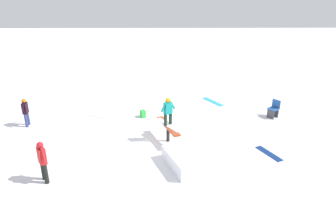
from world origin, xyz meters
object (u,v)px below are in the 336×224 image
(loose_snowboard_navy, at_px, (269,154))
(loose_snowboard_cyan, at_px, (213,102))
(bystander_red, at_px, (42,160))
(backpack_on_snow, at_px, (143,114))
(main_rider_on_rail, at_px, (168,112))
(folding_chair, at_px, (274,109))
(loose_snowboard_white, at_px, (94,115))
(rail_feature, at_px, (168,128))
(bystander_black, at_px, (25,111))

(loose_snowboard_navy, xyz_separation_m, loose_snowboard_cyan, (5.61, 1.46, 0.00))
(loose_snowboard_cyan, bearing_deg, bystander_red, 103.82)
(bystander_red, bearing_deg, backpack_on_snow, 115.02)
(main_rider_on_rail, xyz_separation_m, folding_chair, (2.44, -5.22, -0.91))
(folding_chair, bearing_deg, loose_snowboard_navy, -58.52)
(loose_snowboard_white, xyz_separation_m, loose_snowboard_navy, (-3.79, -7.65, 0.00))
(loose_snowboard_navy, bearing_deg, folding_chair, -46.34)
(rail_feature, distance_m, folding_chair, 5.77)
(rail_feature, height_order, main_rider_on_rail, main_rider_on_rail)
(bystander_red, distance_m, bystander_black, 4.99)
(main_rider_on_rail, xyz_separation_m, backpack_on_snow, (2.50, 1.22, -1.16))
(loose_snowboard_navy, bearing_deg, bystander_red, 74.89)
(folding_chair, bearing_deg, loose_snowboard_white, -130.89)
(loose_snowboard_cyan, bearing_deg, loose_snowboard_navy, 161.01)
(main_rider_on_rail, relative_size, bystander_red, 0.93)
(rail_feature, height_order, folding_chair, folding_chair)
(rail_feature, relative_size, folding_chair, 2.15)
(main_rider_on_rail, height_order, loose_snowboard_white, main_rider_on_rail)
(rail_feature, xyz_separation_m, loose_snowboard_white, (2.68, 3.66, -0.61))
(loose_snowboard_cyan, relative_size, backpack_on_snow, 4.42)
(main_rider_on_rail, height_order, loose_snowboard_navy, main_rider_on_rail)
(main_rider_on_rail, relative_size, loose_snowboard_navy, 1.10)
(folding_chair, height_order, backpack_on_snow, folding_chair)
(rail_feature, bearing_deg, loose_snowboard_navy, -127.69)
(bystander_black, height_order, folding_chair, bystander_black)
(backpack_on_snow, bearing_deg, loose_snowboard_white, 62.83)
(loose_snowboard_white, bearing_deg, loose_snowboard_navy, -175.44)
(bystander_black, height_order, backpack_on_snow, bystander_black)
(rail_feature, relative_size, main_rider_on_rail, 1.34)
(rail_feature, xyz_separation_m, bystander_black, (1.57, 6.54, 0.14))
(main_rider_on_rail, relative_size, loose_snowboard_cyan, 0.94)
(rail_feature, height_order, loose_snowboard_white, rail_feature)
(bystander_red, height_order, folding_chair, bystander_red)
(bystander_red, bearing_deg, loose_snowboard_navy, 66.42)
(main_rider_on_rail, xyz_separation_m, bystander_red, (-2.85, 4.23, -0.47))
(loose_snowboard_cyan, bearing_deg, folding_chair, -161.10)
(rail_feature, bearing_deg, bystander_red, 101.77)
(bystander_black, height_order, loose_snowboard_cyan, bystander_black)
(rail_feature, distance_m, loose_snowboard_cyan, 5.20)
(bystander_black, relative_size, loose_snowboard_cyan, 0.90)
(bystander_red, distance_m, loose_snowboard_white, 5.63)
(main_rider_on_rail, xyz_separation_m, loose_snowboard_cyan, (4.51, -2.52, -1.31))
(rail_feature, relative_size, bystander_red, 1.25)
(loose_snowboard_white, distance_m, folding_chair, 8.90)
(bystander_black, relative_size, loose_snowboard_white, 0.99)
(bystander_red, height_order, loose_snowboard_navy, bystander_red)
(loose_snowboard_cyan, bearing_deg, loose_snowboard_white, 72.78)
(loose_snowboard_white, bearing_deg, rail_feature, 174.66)
(main_rider_on_rail, height_order, bystander_red, main_rider_on_rail)
(bystander_black, distance_m, backpack_on_snow, 5.44)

